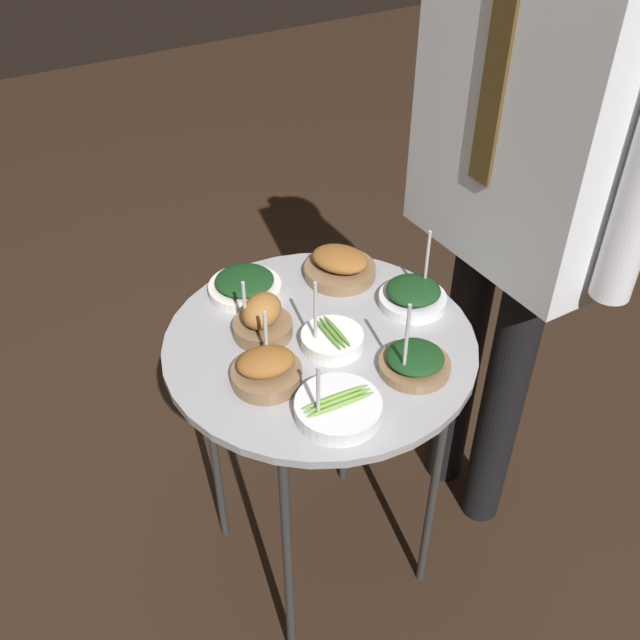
{
  "coord_description": "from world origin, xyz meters",
  "views": [
    {
      "loc": [
        0.93,
        -0.55,
        1.66
      ],
      "look_at": [
        0.0,
        0.0,
        0.79
      ],
      "focal_mm": 40.0,
      "sensor_mm": 36.0,
      "label": 1
    }
  ],
  "objects": [
    {
      "name": "bowl_spinach_back_right",
      "position": [
        -0.22,
        -0.06,
        0.76
      ],
      "size": [
        0.16,
        0.16,
        0.04
      ],
      "color": "silver",
      "rests_on": "serving_cart"
    },
    {
      "name": "bowl_roast_front_left",
      "position": [
        -0.07,
        -0.09,
        0.78
      ],
      "size": [
        0.12,
        0.12,
        0.14
      ],
      "color": "brown",
      "rests_on": "serving_cart"
    },
    {
      "name": "ground_plane",
      "position": [
        0.0,
        0.0,
        0.0
      ],
      "size": [
        8.0,
        8.0,
        0.0
      ],
      "primitive_type": "plane",
      "color": "black"
    },
    {
      "name": "bowl_asparagus_far_rim",
      "position": [
        0.03,
        0.01,
        0.76
      ],
      "size": [
        0.12,
        0.12,
        0.16
      ],
      "color": "white",
      "rests_on": "serving_cart"
    },
    {
      "name": "bowl_roast_mid_left",
      "position": [
        -0.16,
        0.15,
        0.77
      ],
      "size": [
        0.16,
        0.16,
        0.07
      ],
      "color": "brown",
      "rests_on": "serving_cart"
    },
    {
      "name": "bowl_spinach_center",
      "position": [
        -0.0,
        0.23,
        0.77
      ],
      "size": [
        0.14,
        0.14,
        0.16
      ],
      "color": "silver",
      "rests_on": "serving_cart"
    },
    {
      "name": "serving_cart",
      "position": [
        0.0,
        0.0,
        0.68
      ],
      "size": [
        0.62,
        0.62,
        0.74
      ],
      "color": "#939399",
      "rests_on": "ground_plane"
    },
    {
      "name": "bowl_spinach_front_right",
      "position": [
        0.17,
        0.11,
        0.77
      ],
      "size": [
        0.14,
        0.14,
        0.18
      ],
      "color": "brown",
      "rests_on": "serving_cart"
    },
    {
      "name": "waiter_figure",
      "position": [
        0.02,
        0.46,
        1.04
      ],
      "size": [
        0.61,
        0.23,
        1.65
      ],
      "color": "black",
      "rests_on": "ground_plane"
    },
    {
      "name": "bowl_roast_front_center",
      "position": [
        0.05,
        -0.14,
        0.77
      ],
      "size": [
        0.13,
        0.13,
        0.13
      ],
      "color": "brown",
      "rests_on": "serving_cart"
    },
    {
      "name": "bowl_asparagus_mid_right",
      "position": [
        0.19,
        -0.08,
        0.76
      ],
      "size": [
        0.16,
        0.16,
        0.14
      ],
      "color": "silver",
      "rests_on": "serving_cart"
    }
  ]
}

